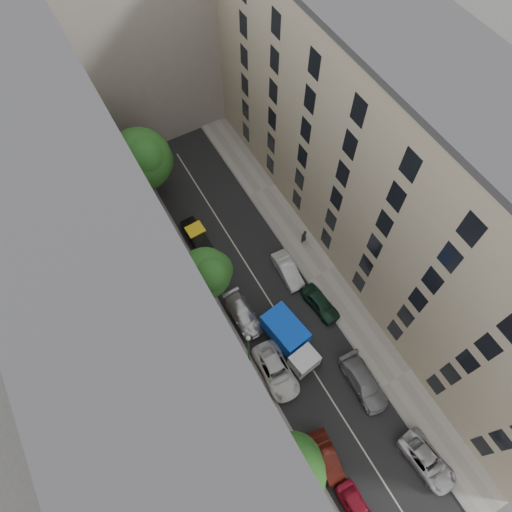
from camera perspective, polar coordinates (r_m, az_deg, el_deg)
ground at (r=40.71m, az=1.72°, el=-5.67°), size 120.00×120.00×0.00m
road_surface at (r=40.70m, az=1.72°, el=-5.66°), size 8.00×44.00×0.02m
sidewalk_left at (r=39.77m, az=-5.23°, el=-9.17°), size 3.00×44.00×0.15m
sidewalk_right at (r=42.22m, az=8.19°, el=-2.22°), size 3.00×44.00×0.15m
building_left at (r=30.54m, az=-16.03°, el=-7.14°), size 8.00×44.00×20.00m
building_right at (r=36.54m, az=17.40°, el=8.83°), size 8.00×44.00×20.00m
building_endcap at (r=51.20m, az=-15.67°, el=25.00°), size 18.00×12.00×18.00m
tarp_truck at (r=37.97m, az=4.30°, el=-10.34°), size 3.05×5.98×2.63m
car_left_0 at (r=37.24m, az=12.58°, el=-28.51°), size 1.67×3.96×1.34m
car_left_1 at (r=37.12m, az=8.81°, el=-23.56°), size 1.84×4.06×1.29m
car_left_2 at (r=37.89m, az=2.54°, el=-14.15°), size 2.71×5.26×1.42m
car_left_3 at (r=39.48m, az=-1.65°, el=-7.33°), size 2.00×4.69×1.35m
car_left_4 at (r=41.64m, az=-6.31°, el=-1.58°), size 1.75×3.88×1.29m
car_left_5 at (r=43.50m, az=-7.46°, el=2.55°), size 1.63×4.19×1.36m
car_right_0 at (r=38.81m, az=20.63°, el=-22.88°), size 2.57×4.91×1.32m
car_right_1 at (r=38.57m, az=13.33°, el=-15.15°), size 2.24×5.08×1.45m
car_right_2 at (r=40.26m, az=8.08°, el=-5.87°), size 2.03×4.17×1.37m
car_right_3 at (r=41.39m, az=3.98°, el=-1.77°), size 1.64×4.17×1.35m
tree_near at (r=32.61m, az=3.97°, el=-25.67°), size 5.48×5.24×7.34m
tree_mid at (r=35.77m, az=-6.16°, el=-2.35°), size 4.60×4.21×7.93m
tree_far at (r=43.13m, az=-14.05°, el=11.41°), size 5.95×5.77×8.65m
lamp_post at (r=35.32m, az=-0.95°, el=-11.25°), size 0.36×0.36×5.63m
pedestrian at (r=42.90m, az=6.01°, el=2.45°), size 0.72×0.56×1.75m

